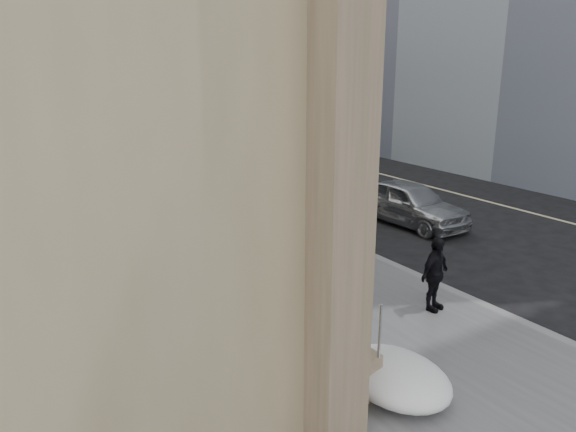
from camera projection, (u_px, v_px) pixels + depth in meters
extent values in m
plane|color=black|center=(379.00, 329.00, 11.54)|extent=(140.00, 140.00, 0.00)
cube|color=#4F4F52|center=(189.00, 214.00, 19.65)|extent=(5.00, 80.00, 0.12)
cube|color=slate|center=(255.00, 204.00, 20.99)|extent=(0.24, 80.00, 0.12)
cube|color=#BFB78C|center=(409.00, 181.00, 25.04)|extent=(0.15, 70.00, 0.01)
cube|color=brown|center=(62.00, 164.00, 26.52)|extent=(1.10, 44.00, 0.90)
cylinder|color=silver|center=(70.00, 145.00, 26.50)|extent=(0.06, 42.00, 0.06)
cube|color=black|center=(78.00, 97.00, 19.62)|extent=(0.20, 2.20, 4.50)
cube|color=brown|center=(488.00, 129.00, 27.05)|extent=(2.00, 80.00, 4.00)
cylinder|color=#2D2D30|center=(213.00, 91.00, 23.30)|extent=(0.18, 0.18, 8.00)
cylinder|color=#2D2D30|center=(93.00, 76.00, 39.56)|extent=(0.18, 0.18, 8.00)
cube|color=#2D2D30|center=(75.00, 17.00, 38.07)|extent=(1.60, 0.15, 0.12)
cylinder|color=#2D2D30|center=(64.00, 19.00, 37.75)|extent=(0.24, 0.24, 0.30)
cylinder|color=#2D2D30|center=(152.00, 102.00, 30.13)|extent=(0.20, 0.20, 6.00)
cylinder|color=#2D2D30|center=(110.00, 47.00, 28.33)|extent=(4.00, 0.16, 0.16)
imported|color=black|center=(80.00, 58.00, 27.70)|extent=(0.18, 0.22, 1.10)
ellipsoid|color=white|center=(322.00, 327.00, 10.67)|extent=(1.50, 2.10, 0.68)
ellipsoid|color=white|center=(230.00, 262.00, 13.94)|extent=(1.60, 2.20, 0.72)
ellipsoid|color=white|center=(168.00, 225.00, 17.15)|extent=(1.40, 2.00, 0.64)
ellipsoid|color=white|center=(133.00, 195.00, 20.46)|extent=(1.70, 2.30, 0.76)
ellipsoid|color=white|center=(101.00, 178.00, 23.68)|extent=(1.50, 2.10, 0.66)
imported|color=#492F16|center=(296.00, 237.00, 13.93)|extent=(1.55, 2.45, 1.92)
imported|color=black|center=(292.00, 204.00, 13.83)|extent=(0.71, 0.55, 1.72)
imported|color=#472C14|center=(298.00, 215.00, 15.83)|extent=(1.89, 2.05, 1.94)
imported|color=black|center=(295.00, 186.00, 15.73)|extent=(0.95, 0.81, 1.72)
imported|color=black|center=(435.00, 274.00, 11.95)|extent=(1.02, 0.61, 1.63)
imported|color=#A9ADB1|center=(410.00, 203.00, 18.55)|extent=(1.92, 4.34, 1.45)
imported|color=slate|center=(313.00, 139.00, 32.53)|extent=(2.21, 5.24, 1.51)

